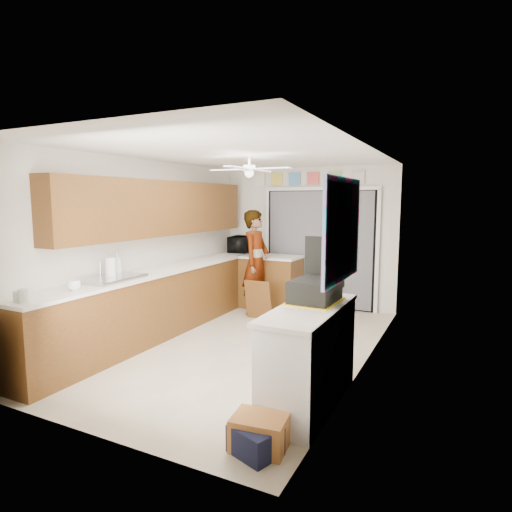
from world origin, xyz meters
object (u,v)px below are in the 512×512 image
(microwave, at_px, (241,244))
(man, at_px, (256,262))
(suitcase, at_px, (315,291))
(dog, at_px, (326,307))
(soap_bottle, at_px, (117,263))
(cardboard_box, at_px, (260,432))
(paper_towel_roll, at_px, (111,268))
(cup, at_px, (74,285))
(navy_crate, at_px, (255,440))

(microwave, bearing_deg, man, -145.75)
(suitcase, relative_size, dog, 1.02)
(man, relative_size, dog, 3.46)
(soap_bottle, distance_m, cardboard_box, 3.17)
(microwave, xyz_separation_m, paper_towel_roll, (-0.11, -3.21, -0.01))
(paper_towel_roll, bearing_deg, cardboard_box, -22.96)
(cup, height_order, dog, cup)
(navy_crate, distance_m, dog, 3.86)
(paper_towel_roll, bearing_deg, navy_crate, -24.37)
(paper_towel_roll, height_order, cardboard_box, paper_towel_roll)
(microwave, bearing_deg, cup, 171.24)
(paper_towel_roll, bearing_deg, microwave, 88.05)
(cup, distance_m, man, 3.26)
(microwave, xyz_separation_m, suitcase, (2.55, -3.23, -0.04))
(cardboard_box, xyz_separation_m, man, (-1.82, 3.61, 0.75))
(suitcase, xyz_separation_m, cardboard_box, (-0.07, -1.08, -0.92))
(paper_towel_roll, bearing_deg, man, 72.92)
(cup, bearing_deg, soap_bottle, 105.53)
(paper_towel_roll, bearing_deg, soap_bottle, 116.34)
(suitcase, distance_m, dog, 2.88)
(dog, bearing_deg, paper_towel_roll, -106.90)
(paper_towel_roll, xyz_separation_m, cardboard_box, (2.59, -1.10, -0.95))
(man, bearing_deg, cardboard_box, -154.50)
(suitcase, relative_size, man, 0.30)
(suitcase, xyz_separation_m, dog, (-0.69, 2.66, -0.85))
(soap_bottle, bearing_deg, suitcase, -5.19)
(microwave, bearing_deg, dog, -116.36)
(suitcase, bearing_deg, soap_bottle, 177.20)
(soap_bottle, height_order, paper_towel_roll, soap_bottle)
(soap_bottle, xyz_separation_m, man, (0.89, 2.28, -0.22))
(cardboard_box, bearing_deg, soap_bottle, 153.84)
(paper_towel_roll, relative_size, navy_crate, 0.77)
(dog, bearing_deg, soap_bottle, -111.04)
(suitcase, height_order, dog, suitcase)
(microwave, distance_m, soap_bottle, 2.99)
(paper_towel_roll, distance_m, cardboard_box, 2.97)
(microwave, relative_size, navy_crate, 1.53)
(soap_bottle, bearing_deg, navy_crate, -27.44)
(paper_towel_roll, relative_size, dog, 0.54)
(microwave, height_order, dog, microwave)
(soap_bottle, xyz_separation_m, suitcase, (2.78, -0.25, -0.05))
(navy_crate, bearing_deg, cup, 168.58)
(cup, height_order, cardboard_box, cup)
(soap_bottle, bearing_deg, cardboard_box, -26.16)
(soap_bottle, distance_m, dog, 3.31)
(suitcase, bearing_deg, man, 129.11)
(soap_bottle, xyz_separation_m, navy_crate, (2.71, -1.41, -1.00))
(man, height_order, dog, man)
(cup, relative_size, suitcase, 0.27)
(suitcase, xyz_separation_m, man, (-1.89, 2.53, -0.17))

